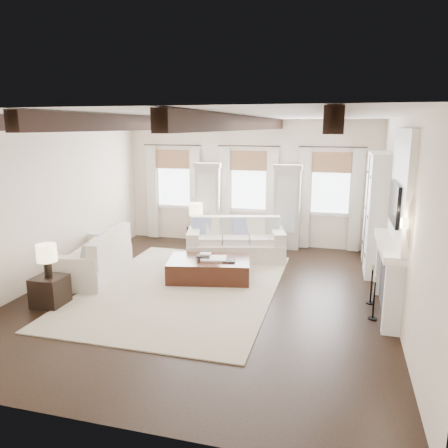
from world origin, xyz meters
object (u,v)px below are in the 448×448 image
(ottoman, at_px, (209,269))
(side_table_front, at_px, (50,291))
(side_table_back, at_px, (196,237))
(sofa_back, at_px, (236,242))
(sofa_left, at_px, (97,258))

(ottoman, relative_size, side_table_front, 3.15)
(side_table_back, bearing_deg, side_table_front, -107.03)
(sofa_back, height_order, ottoman, sofa_back)
(side_table_front, distance_m, side_table_back, 4.33)
(side_table_front, bearing_deg, side_table_back, 72.97)
(sofa_back, relative_size, sofa_left, 1.06)
(sofa_back, xyz_separation_m, side_table_front, (-2.45, -3.50, -0.13))
(sofa_back, bearing_deg, side_table_back, 151.76)
(sofa_left, relative_size, side_table_front, 4.40)
(side_table_front, height_order, side_table_back, side_table_back)
(sofa_back, distance_m, side_table_back, 1.35)
(sofa_left, relative_size, side_table_back, 3.98)
(sofa_left, distance_m, ottoman, 2.34)
(sofa_back, bearing_deg, side_table_front, -125.04)
(sofa_back, xyz_separation_m, sofa_left, (-2.49, -1.89, -0.02))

